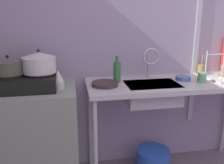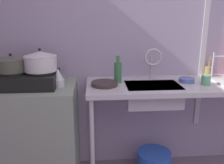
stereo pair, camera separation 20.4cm
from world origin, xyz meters
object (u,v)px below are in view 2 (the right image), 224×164
at_px(small_bowl_on_drainboard, 187,80).
at_px(percolator, 58,78).
at_px(faucet, 153,59).
at_px(utensil_jar, 208,71).
at_px(sink_basin, 152,95).
at_px(pot_on_left_burner, 11,64).
at_px(pot_on_right_burner, 40,61).
at_px(frying_pan, 104,84).
at_px(bucket_on_floor, 154,164).
at_px(bottle_by_sink, 118,72).
at_px(stove, 28,79).
at_px(cup_by_rack, 206,80).

bearing_deg(small_bowl_on_drainboard, percolator, -176.79).
relative_size(faucet, small_bowl_on_drainboard, 2.17).
bearing_deg(utensil_jar, small_bowl_on_drainboard, -145.80).
height_order(sink_basin, faucet, faucet).
xyz_separation_m(pot_on_left_burner, pot_on_right_burner, (0.23, -0.00, 0.02)).
relative_size(pot_on_left_burner, faucet, 0.87).
bearing_deg(pot_on_left_burner, faucet, 4.48).
xyz_separation_m(pot_on_left_burner, frying_pan, (0.75, -0.03, -0.18)).
distance_m(sink_basin, bucket_on_floor, 0.71).
bearing_deg(pot_on_right_burner, bottle_by_sink, 5.79).
bearing_deg(utensil_jar, stove, -172.30).
height_order(pot_on_left_burner, utensil_jar, pot_on_left_burner).
xyz_separation_m(stove, bucket_on_floor, (1.10, -0.01, -0.85)).
xyz_separation_m(cup_by_rack, bottle_by_sink, (-0.74, 0.13, 0.05)).
bearing_deg(utensil_jar, bucket_on_floor, -157.19).
bearing_deg(bucket_on_floor, sink_basin, -151.12).
distance_m(sink_basin, frying_pan, 0.42).
xyz_separation_m(faucet, cup_by_rack, (0.42, -0.16, -0.16)).
bearing_deg(percolator, pot_on_left_burner, 174.85).
bearing_deg(percolator, utensil_jar, 10.44).
bearing_deg(pot_on_left_burner, sink_basin, -1.87).
xyz_separation_m(percolator, frying_pan, (0.38, 0.01, -0.06)).
bearing_deg(sink_basin, pot_on_right_burner, 177.67).
height_order(faucet, small_bowl_on_drainboard, faucet).
relative_size(stove, pot_on_left_burner, 1.90).
bearing_deg(stove, faucet, 4.96).
distance_m(faucet, bucket_on_floor, 1.00).
xyz_separation_m(sink_basin, bottle_by_sink, (-0.29, 0.10, 0.18)).
height_order(sink_basin, frying_pan, frying_pan).
distance_m(faucet, bottle_by_sink, 0.33).
xyz_separation_m(small_bowl_on_drainboard, utensil_jar, (0.29, 0.19, 0.03)).
distance_m(pot_on_right_burner, cup_by_rack, 1.39).
bearing_deg(faucet, utensil_jar, 12.60).
distance_m(cup_by_rack, bottle_by_sink, 0.75).
bearing_deg(frying_pan, percolator, -179.03).
distance_m(stove, faucet, 1.08).
relative_size(pot_on_right_burner, frying_pan, 1.18).
distance_m(cup_by_rack, bucket_on_floor, 0.92).
distance_m(pot_on_right_burner, utensil_jar, 1.56).
relative_size(faucet, frying_pan, 1.32).
xyz_separation_m(stove, sink_basin, (1.05, -0.04, -0.15)).
height_order(frying_pan, bucket_on_floor, frying_pan).
distance_m(pot_on_left_burner, bucket_on_floor, 1.56).
height_order(stove, cup_by_rack, stove).
bearing_deg(pot_on_right_burner, small_bowl_on_drainboard, 1.30).
xyz_separation_m(pot_on_right_burner, utensil_jar, (1.53, 0.22, -0.16)).
bearing_deg(sink_basin, percolator, 179.69).
bearing_deg(bottle_by_sink, bucket_on_floor, -12.30).
relative_size(cup_by_rack, utensil_jar, 0.45).
relative_size(pot_on_left_burner, cup_by_rack, 2.97).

